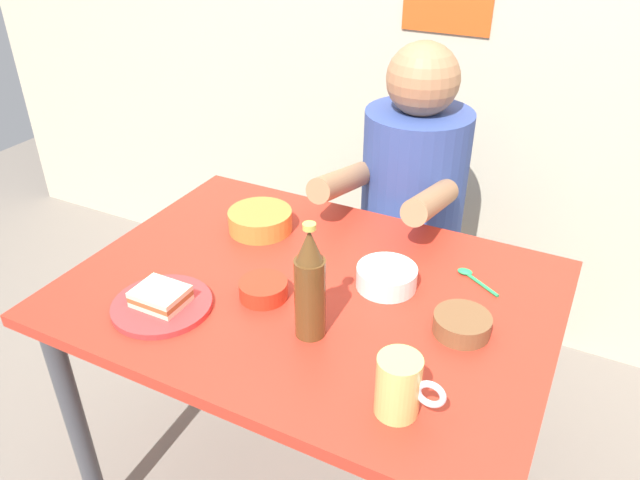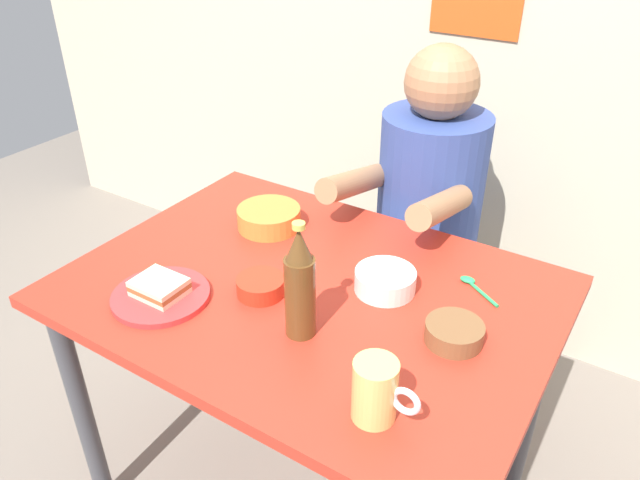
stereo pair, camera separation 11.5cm
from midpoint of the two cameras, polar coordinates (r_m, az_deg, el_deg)
name	(u,v)px [view 1 (the left image)]	position (r m, az deg, el deg)	size (l,w,h in m)	color
dining_table	(311,319)	(1.47, -3.17, -7.44)	(1.10, 0.80, 0.74)	#B72D1E
stool	(405,286)	(2.09, 6.39, -4.40)	(0.34, 0.34, 0.45)	#4C4C51
person_seated	(413,177)	(1.87, 7.00, 5.84)	(0.33, 0.56, 0.72)	#33478C
plate_orange	(162,305)	(1.40, -16.92, -5.95)	(0.22, 0.22, 0.01)	red
sandwich	(161,296)	(1.39, -17.07, -5.12)	(0.11, 0.09, 0.04)	beige
beer_mug	(399,386)	(1.08, 4.38, -13.60)	(0.13, 0.08, 0.12)	#D1BC66
beer_bottle	(310,286)	(1.21, -3.69, -4.44)	(0.06, 0.06, 0.26)	#593819
sauce_bowl_chili	(263,289)	(1.38, -7.74, -4.61)	(0.11, 0.11, 0.04)	red
soup_bowl_orange	(260,219)	(1.63, -7.66, 1.88)	(0.17, 0.17, 0.05)	orange
rice_bowl_white	(387,276)	(1.40, 3.94, -3.48)	(0.14, 0.14, 0.05)	silver
condiment_bowl_brown	(461,325)	(1.28, 10.62, -7.90)	(0.12, 0.12, 0.04)	brown
spoon	(471,276)	(1.46, 11.85, -3.43)	(0.11, 0.08, 0.01)	#26A559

